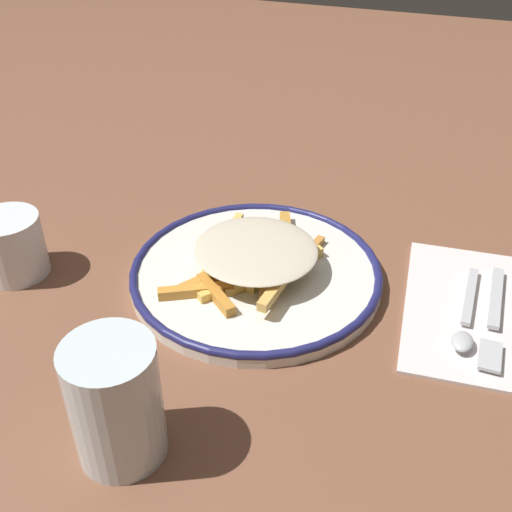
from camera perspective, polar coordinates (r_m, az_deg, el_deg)
name	(u,v)px	position (r m, az deg, el deg)	size (l,w,h in m)	color
ground_plane	(256,279)	(0.75, 0.00, -2.16)	(2.60, 2.60, 0.00)	brown
plate	(256,273)	(0.74, 0.00, -1.53)	(0.30, 0.30, 0.02)	white
fries_heap	(254,257)	(0.73, -0.18, -0.06)	(0.18, 0.21, 0.04)	gold
napkin	(467,308)	(0.74, 18.75, -4.54)	(0.14, 0.24, 0.01)	silver
fork	(494,316)	(0.73, 20.93, -5.14)	(0.02, 0.18, 0.01)	silver
spoon	(466,322)	(0.71, 18.60, -5.76)	(0.02, 0.15, 0.01)	silver
water_glass	(116,402)	(0.54, -12.70, -12.91)	(0.08, 0.08, 0.12)	silver
coffee_mug	(11,246)	(0.79, -21.51, 0.90)	(0.10, 0.08, 0.08)	white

